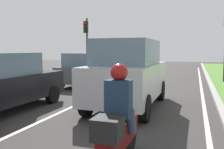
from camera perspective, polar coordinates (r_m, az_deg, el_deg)
The scene contains 10 objects.
ground_plane at distance 13.06m, azimuth 4.22°, elevation -2.85°, with size 60.00×60.00×0.00m, color #383533.
lane_line_center at distance 13.25m, azimuth 1.29°, elevation -2.70°, with size 0.12×32.00×0.01m, color silver.
lane_line_right_edge at distance 12.65m, azimuth 20.23°, elevation -3.46°, with size 0.12×32.00×0.01m, color silver.
curb_right at distance 12.67m, azimuth 22.50°, elevation -3.27°, with size 0.24×48.00×0.12m, color #9E9B93.
car_suv_ahead at distance 8.23m, azimuth 3.92°, elevation 0.27°, with size 1.99×4.51×2.28m.
car_sedan_left_lane at distance 8.51m, azimuth -23.97°, elevation -1.70°, with size 1.89×4.32×1.86m.
car_hatchback_far at distance 13.29m, azimuth -6.44°, elevation 1.11°, with size 1.85×3.76×1.78m.
motorcycle at distance 4.02m, azimuth 1.43°, elevation -14.30°, with size 0.40×1.90×1.01m.
rider_person at distance 3.90m, azimuth 1.68°, elevation -5.48°, with size 0.50×0.40×1.16m.
traffic_light_overhead_left at distance 19.64m, azimuth -6.02°, elevation 8.82°, with size 0.32×0.50×4.45m.
Camera 1 is at (3.26, 1.50, 1.95)m, focal length 39.08 mm.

